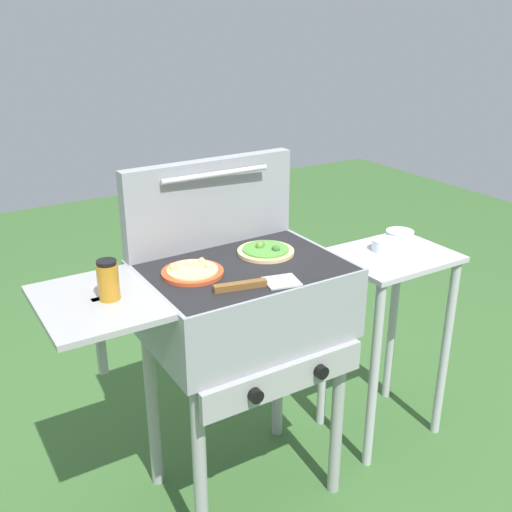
# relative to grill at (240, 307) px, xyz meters

# --- Properties ---
(ground_plane) EXTENTS (8.00, 8.00, 0.00)m
(ground_plane) POSITION_rel_grill_xyz_m (0.01, 0.00, -0.76)
(ground_plane) COLOR #38602D
(grill) EXTENTS (0.96, 0.53, 0.90)m
(grill) POSITION_rel_grill_xyz_m (0.00, 0.00, 0.00)
(grill) COLOR gray
(grill) RESTS_ON ground_plane
(grill_lid_open) EXTENTS (0.63, 0.09, 0.30)m
(grill_lid_open) POSITION_rel_grill_xyz_m (0.01, 0.22, 0.30)
(grill_lid_open) COLOR gray
(grill_lid_open) RESTS_ON grill
(pizza_cheese) EXTENTS (0.19, 0.19, 0.04)m
(pizza_cheese) POSITION_rel_grill_xyz_m (-0.16, 0.02, 0.15)
(pizza_cheese) COLOR #C64723
(pizza_cheese) RESTS_ON grill
(pizza_veggie) EXTENTS (0.19, 0.19, 0.04)m
(pizza_veggie) POSITION_rel_grill_xyz_m (0.13, 0.05, 0.15)
(pizza_veggie) COLOR #E0C17F
(pizza_veggie) RESTS_ON grill
(sauce_jar) EXTENTS (0.06, 0.06, 0.12)m
(sauce_jar) POSITION_rel_grill_xyz_m (-0.43, -0.01, 0.20)
(sauce_jar) COLOR #B77A1E
(sauce_jar) RESTS_ON grill
(spatula) EXTENTS (0.27, 0.11, 0.02)m
(spatula) POSITION_rel_grill_xyz_m (-0.03, -0.16, 0.15)
(spatula) COLOR #B7BABF
(spatula) RESTS_ON grill
(prep_table) EXTENTS (0.44, 0.36, 0.80)m
(prep_table) POSITION_rel_grill_xyz_m (0.67, 0.00, -0.19)
(prep_table) COLOR #B2B2B7
(prep_table) RESTS_ON ground_plane
(topping_bowl_near) EXTENTS (0.10, 0.10, 0.04)m
(topping_bowl_near) POSITION_rel_grill_xyz_m (0.67, 0.04, 0.07)
(topping_bowl_near) COLOR silver
(topping_bowl_near) RESTS_ON prep_table
(topping_bowl_far) EXTENTS (0.11, 0.11, 0.04)m
(topping_bowl_far) POSITION_rel_grill_xyz_m (0.79, 0.09, 0.07)
(topping_bowl_far) COLOR silver
(topping_bowl_far) RESTS_ON prep_table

